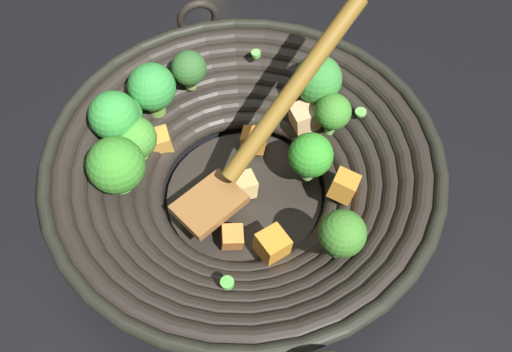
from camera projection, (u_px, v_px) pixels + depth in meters
ground_plane at (244, 199)px, 0.64m from camera, size 4.00×4.00×0.00m
wok at (241, 168)px, 0.59m from camera, size 0.42×0.42×0.20m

